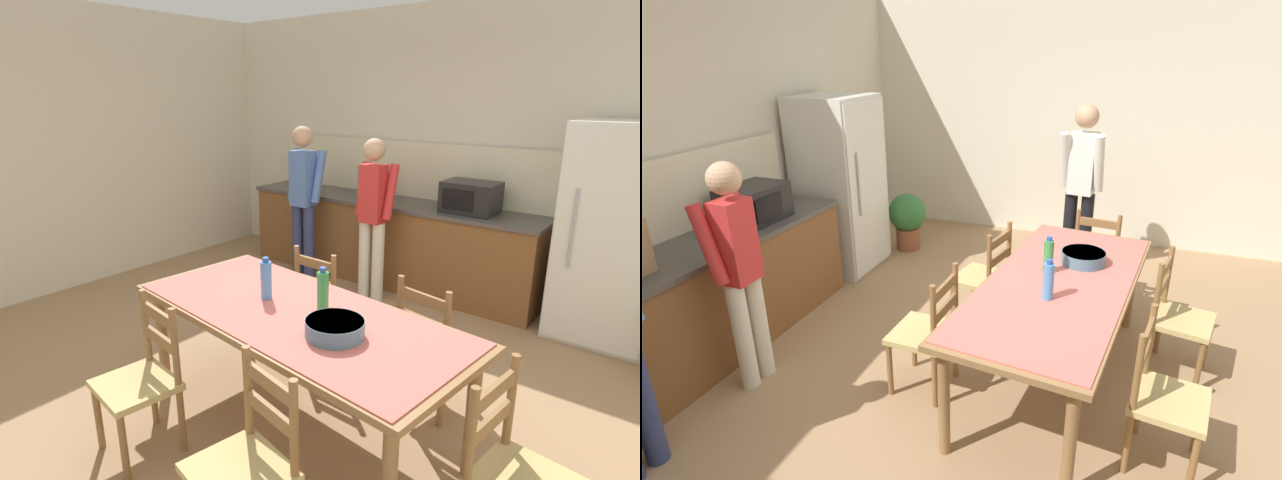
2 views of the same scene
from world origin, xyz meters
TOP-DOWN VIEW (x-y plane):
  - ground_plane at (0.00, 0.00)m, footprint 8.32×8.32m
  - wall_back at (0.00, 2.66)m, footprint 6.52×0.12m
  - wall_right at (3.26, 0.00)m, footprint 0.12×5.20m
  - kitchen_counter at (-0.69, 2.23)m, footprint 3.35×0.66m
  - refrigerator at (1.46, 2.19)m, footprint 0.75×0.73m
  - microwave at (0.24, 2.21)m, footprint 0.50×0.39m
  - dining_table at (0.23, -0.33)m, footprint 2.24×1.16m
  - bottle_near_centre at (-0.04, -0.30)m, footprint 0.07×0.07m
  - bottle_off_centre at (0.35, -0.22)m, footprint 0.07×0.07m
  - serving_bowl at (0.60, -0.44)m, footprint 0.32×0.32m
  - chair_side_far_right at (0.79, 0.38)m, footprint 0.49×0.47m
  - chair_side_near_right at (0.64, -1.14)m, footprint 0.49×0.48m
  - chair_side_near_left at (-0.33, -1.04)m, footprint 0.47×0.46m
  - chair_side_far_left at (-0.17, 0.48)m, footprint 0.43×0.41m
  - chair_head_end at (1.59, -0.47)m, footprint 0.45×0.46m
  - person_at_counter at (-0.52, 1.69)m, footprint 0.40×0.28m
  - person_by_table at (2.15, -0.20)m, footprint 0.33×0.46m
  - potted_plant at (2.12, 1.76)m, footprint 0.44×0.44m

SIDE VIEW (x-z plane):
  - ground_plane at x=0.00m, z-range 0.00..0.00m
  - potted_plant at x=2.12m, z-range 0.05..0.72m
  - chair_side_far_right at x=0.79m, z-range -0.01..0.90m
  - chair_side_near_right at x=0.64m, z-range -0.01..0.90m
  - chair_side_near_left at x=-0.33m, z-range -0.01..0.90m
  - chair_side_far_left at x=-0.17m, z-range -0.01..0.90m
  - chair_head_end at x=1.59m, z-range -0.01..0.90m
  - kitchen_counter at x=-0.69m, z-range 0.00..0.91m
  - dining_table at x=0.23m, z-range 0.32..1.10m
  - serving_bowl at x=0.60m, z-range 0.79..0.88m
  - person_at_counter at x=-0.52m, z-range 0.10..1.71m
  - refrigerator at x=1.46m, z-range 0.00..1.82m
  - bottle_near_centre at x=-0.04m, z-range 0.77..1.04m
  - bottle_off_centre at x=0.35m, z-range 0.77..1.04m
  - person_by_table at x=2.15m, z-range 0.11..1.86m
  - microwave at x=0.24m, z-range 0.91..1.21m
  - wall_back at x=0.00m, z-range 0.00..2.90m
  - wall_right at x=3.26m, z-range 0.00..2.90m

